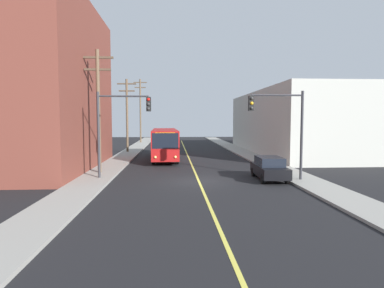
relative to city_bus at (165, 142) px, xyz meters
name	(u,v)px	position (x,y,z in m)	size (l,w,h in m)	color
ground_plane	(199,181)	(2.64, -12.92, -1.82)	(120.00, 120.00, 0.00)	black
sidewalk_left	(117,162)	(-4.61, -2.92, -1.74)	(2.50, 90.00, 0.15)	gray
sidewalk_right	(262,161)	(9.89, -2.92, -1.74)	(2.50, 90.00, 0.15)	gray
lane_stripe_center	(188,157)	(2.64, 2.08, -1.81)	(0.16, 60.00, 0.01)	#D8CC4C
building_left_brick	(32,87)	(-10.85, -6.72, 5.15)	(10.00, 16.61, 13.93)	brown
building_right_warehouse	(298,123)	(17.13, 6.32, 2.07)	(12.00, 26.98, 7.78)	#B2B2A8
city_bus	(165,142)	(0.00, 0.00, 0.00)	(2.95, 12.22, 3.20)	maroon
parked_car_black	(269,168)	(7.62, -12.69, -0.98)	(1.96, 4.46, 1.62)	black
utility_pole_near	(98,105)	(-4.82, -9.51, 3.51)	(2.40, 0.28, 9.38)	brown
utility_pole_mid	(127,112)	(-4.97, 7.29, 3.46)	(2.40, 0.28, 9.28)	brown
utility_pole_far	(140,108)	(-4.99, 24.99, 4.61)	(2.40, 0.28, 11.49)	brown
traffic_signal_left_corner	(121,118)	(-2.77, -11.91, 2.49)	(3.75, 0.48, 6.00)	#2D2D33
traffic_signal_right_corner	(280,118)	(8.05, -13.44, 2.49)	(3.75, 0.48, 6.00)	#2D2D33
fire_hydrant	(276,163)	(9.49, -8.34, -1.23)	(0.44, 0.26, 0.84)	red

